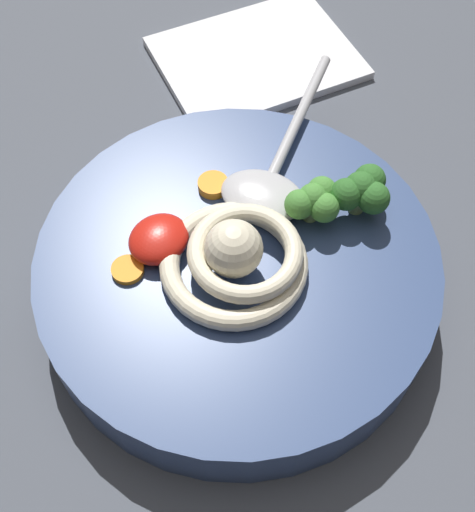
{
  "coord_description": "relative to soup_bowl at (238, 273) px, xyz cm",
  "views": [
    {
      "loc": [
        -20.19,
        -19.8,
        46.44
      ],
      "look_at": [
        -2.16,
        -3.68,
        8.82
      ],
      "focal_mm": 46.73,
      "sensor_mm": 36.0,
      "label": 1
    }
  ],
  "objects": [
    {
      "name": "folded_napkin",
      "position": [
        19.5,
        15.11,
        -2.02
      ],
      "size": [
        21.25,
        19.09,
        0.8
      ],
      "primitive_type": "cube",
      "rotation": [
        0.0,
        0.0,
        -0.41
      ],
      "color": "white",
      "rests_on": "table_slab"
    },
    {
      "name": "soup_spoon",
      "position": [
        5.82,
        2.18,
        3.07
      ],
      "size": [
        17.3,
        9.23,
        1.6
      ],
      "rotation": [
        0.0,
        0.0,
        0.36
      ],
      "color": "#B7B7BC",
      "rests_on": "soup_bowl"
    },
    {
      "name": "broccoli_floret_center",
      "position": [
        8.51,
        -3.71,
        4.45
      ],
      "size": [
        4.39,
        3.78,
        3.47
      ],
      "color": "#7A9E60",
      "rests_on": "soup_bowl"
    },
    {
      "name": "soup_bowl",
      "position": [
        0.0,
        0.0,
        0.0
      ],
      "size": [
        27.56,
        27.56,
        4.69
      ],
      "color": "#334775",
      "rests_on": "table_slab"
    },
    {
      "name": "carrot_slice_beside_chili",
      "position": [
        3.18,
        5.19,
        2.61
      ],
      "size": [
        2.19,
        2.19,
        0.68
      ],
      "primitive_type": "cylinder",
      "color": "orange",
      "rests_on": "soup_bowl"
    },
    {
      "name": "carrot_slice_front",
      "position": [
        -5.74,
        4.6,
        2.48
      ],
      "size": [
        2.16,
        2.16,
        0.42
      ],
      "primitive_type": "cylinder",
      "color": "orange",
      "rests_on": "soup_bowl"
    },
    {
      "name": "chili_sauce_dollop",
      "position": [
        -2.96,
        4.4,
        3.22
      ],
      "size": [
        4.24,
        3.82,
        1.91
      ],
      "primitive_type": "ellipsoid",
      "color": "red",
      "rests_on": "soup_bowl"
    },
    {
      "name": "table_slab",
      "position": [
        2.16,
        3.68,
        -4.49
      ],
      "size": [
        112.16,
        112.16,
        4.13
      ],
      "primitive_type": "cube",
      "color": "#474C56",
      "rests_on": "ground"
    },
    {
      "name": "noodle_pile",
      "position": [
        -0.75,
        -0.61,
        3.62
      ],
      "size": [
        10.78,
        10.57,
        4.33
      ],
      "color": "beige",
      "rests_on": "soup_bowl"
    },
    {
      "name": "broccoli_floret_rear",
      "position": [
        5.8,
        -1.76,
        4.26
      ],
      "size": [
        4.01,
        3.45,
        3.17
      ],
      "color": "#7A9E60",
      "rests_on": "soup_bowl"
    }
  ]
}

